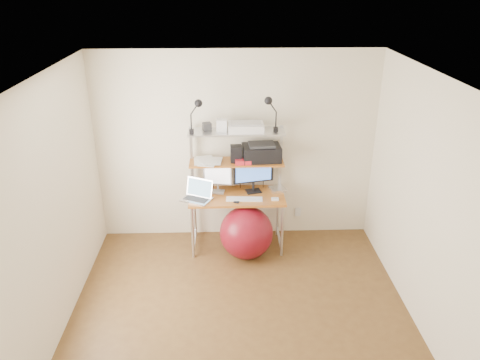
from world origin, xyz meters
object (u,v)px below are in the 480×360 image
at_px(monitor_black, 254,173).
at_px(laptop, 198,195).
at_px(monitor_silver, 218,176).
at_px(exercise_ball, 246,233).
at_px(printer, 261,152).

relative_size(monitor_black, laptop, 1.17).
xyz_separation_m(monitor_silver, monitor_black, (0.46, 0.00, 0.05)).
bearing_deg(laptop, monitor_black, 41.94).
height_order(monitor_silver, exercise_ball, monitor_silver).
bearing_deg(monitor_black, printer, 12.34).
bearing_deg(monitor_black, exercise_ball, -119.10).
bearing_deg(monitor_silver, laptop, -132.46).
height_order(monitor_silver, printer, printer).
bearing_deg(exercise_ball, monitor_silver, 134.69).
xyz_separation_m(laptop, printer, (0.80, 0.24, 0.46)).
relative_size(monitor_silver, monitor_black, 0.78).
height_order(laptop, printer, printer).
relative_size(monitor_silver, laptop, 0.91).
bearing_deg(laptop, printer, 43.23).
xyz_separation_m(monitor_silver, laptop, (-0.24, -0.19, -0.16)).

